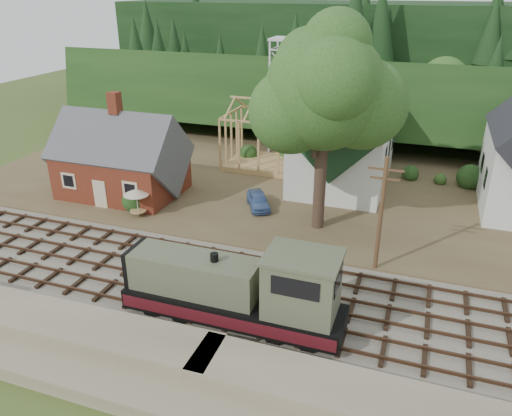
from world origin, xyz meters
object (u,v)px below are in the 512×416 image
(locomotive, at_px, (241,291))
(patio_set, at_px, (136,193))
(car_green, at_px, (105,174))
(car_blue, at_px, (258,200))

(locomotive, bearing_deg, patio_set, 141.73)
(car_green, bearing_deg, car_blue, -84.68)
(car_blue, distance_m, car_green, 16.17)
(car_blue, height_order, car_green, car_blue)
(car_blue, distance_m, patio_set, 9.97)
(car_green, bearing_deg, locomotive, -118.49)
(car_blue, relative_size, car_green, 1.16)
(locomotive, bearing_deg, car_blue, 105.56)
(car_blue, xyz_separation_m, patio_set, (-8.67, -4.75, 1.30))
(locomotive, xyz_separation_m, patio_set, (-12.80, 10.10, 0.11))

